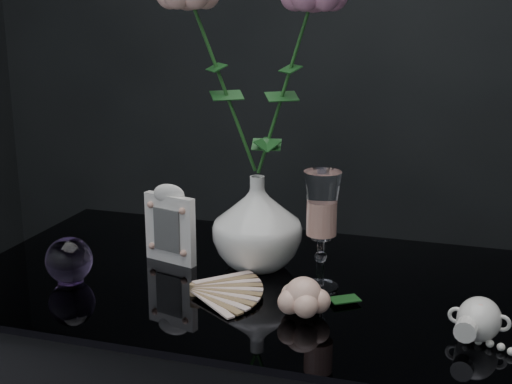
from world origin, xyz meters
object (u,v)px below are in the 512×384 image
(paperweight, at_px, (69,260))
(pearl_jar, at_px, (479,317))
(picture_frame, at_px, (170,223))
(wine_glass, at_px, (321,231))
(vase, at_px, (257,222))
(loose_rose, at_px, (303,296))

(paperweight, height_order, pearl_jar, paperweight)
(picture_frame, xyz_separation_m, pearl_jar, (0.55, -0.15, -0.04))
(wine_glass, xyz_separation_m, picture_frame, (-0.29, 0.04, -0.03))
(vase, distance_m, wine_glass, 0.15)
(pearl_jar, bearing_deg, loose_rose, -173.01)
(vase, xyz_separation_m, pearl_jar, (0.39, -0.17, -0.05))
(wine_glass, height_order, pearl_jar, wine_glass)
(wine_glass, relative_size, pearl_jar, 0.90)
(vase, bearing_deg, paperweight, -149.60)
(picture_frame, bearing_deg, vase, 23.96)
(vase, height_order, loose_rose, vase)
(vase, distance_m, loose_rose, 0.22)
(paperweight, relative_size, pearl_jar, 0.35)
(wine_glass, distance_m, pearl_jar, 0.29)
(vase, relative_size, wine_glass, 0.83)
(wine_glass, height_order, loose_rose, wine_glass)
(picture_frame, bearing_deg, wine_glass, 7.04)
(picture_frame, relative_size, pearl_jar, 0.66)
(paperweight, distance_m, pearl_jar, 0.67)
(picture_frame, height_order, loose_rose, picture_frame)
(vase, height_order, pearl_jar, vase)
(vase, distance_m, picture_frame, 0.16)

